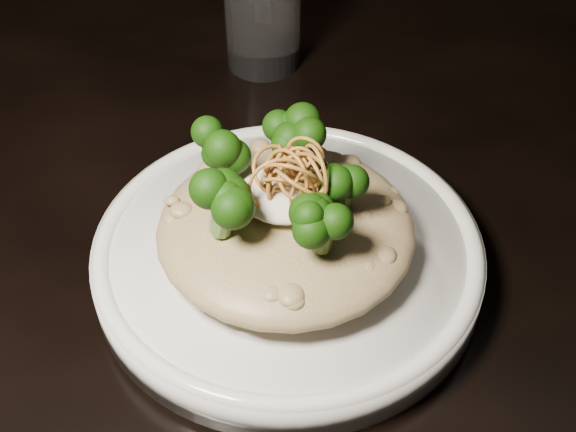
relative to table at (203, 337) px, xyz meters
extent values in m
cube|color=black|center=(0.00, 0.00, 0.06)|extent=(1.10, 0.80, 0.04)
cylinder|color=black|center=(0.48, 0.33, -0.31)|extent=(0.05, 0.05, 0.71)
cylinder|color=white|center=(0.07, -0.01, 0.10)|extent=(0.27, 0.27, 0.03)
ellipsoid|color=brown|center=(0.07, -0.01, 0.13)|extent=(0.17, 0.17, 0.04)
ellipsoid|color=silver|center=(0.06, -0.01, 0.16)|extent=(0.06, 0.06, 0.02)
cylinder|color=white|center=(0.06, 0.26, 0.14)|extent=(0.08, 0.08, 0.12)
camera|label=1|loc=(0.04, -0.39, 0.51)|focal=50.00mm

